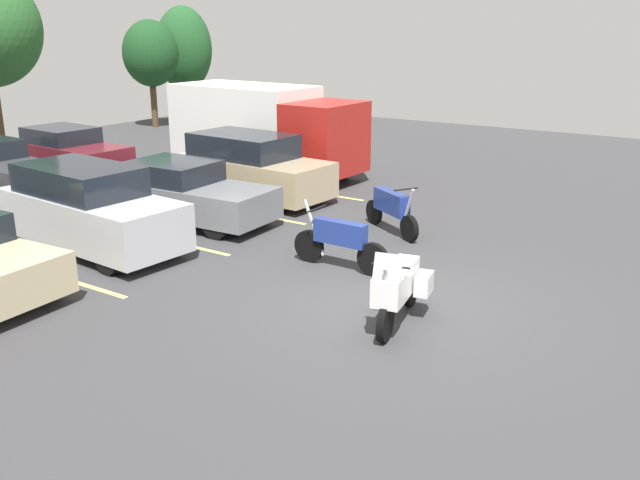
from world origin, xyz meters
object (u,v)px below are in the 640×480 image
Objects in this scene: motorcycle_touring at (398,287)px; box_truck at (264,128)px; car_grey at (183,193)px; motorcycle_third at (339,241)px; car_silver at (89,209)px; car_far_maroon at (68,152)px; car_tan at (251,167)px; motorcycle_second at (392,208)px.

motorcycle_touring is 0.33× the size of box_truck.
box_truck is at bearing 48.31° from motorcycle_touring.
box_truck is (5.44, 1.67, 0.81)m from car_grey.
motorcycle_third is 0.46× the size of car_grey.
car_silver is 8.43m from car_far_maroon.
car_grey is at bearing -1.57° from car_silver.
motorcycle_touring reaches higher than motorcycle_third.
car_silver is at bearing 110.49° from motorcycle_third.
motorcycle_third is at bearing -102.84° from car_far_maroon.
box_truck is (8.19, 1.59, 0.63)m from car_silver.
car_grey is at bearing -179.07° from car_tan.
car_grey is at bearing -162.97° from box_truck.
box_truck is (3.47, -5.40, 0.78)m from car_far_maroon.
car_silver is 5.52m from car_tan.
car_tan is at bearing 55.27° from motorcycle_third.
car_far_maroon is 6.47m from box_truck.
motorcycle_third is 9.27m from box_truck.
motorcycle_second is at bearing 29.01° from motorcycle_touring.
car_grey is (2.75, -0.08, -0.18)m from car_silver.
car_silver reaches higher than car_tan.
car_tan reaches higher than motorcycle_third.
motorcycle_third is at bearing -99.01° from car_grey.
motorcycle_third is at bearing -124.73° from car_tan.
car_tan is 1.00× the size of car_far_maroon.
motorcycle_second is 0.43× the size of car_far_maroon.
motorcycle_touring is 5.24m from motorcycle_second.
car_silver is at bearing 179.68° from car_tan.
car_far_maroon is at bearing 56.00° from car_silver.
car_silver is 1.03× the size of car_tan.
car_tan is (5.52, -0.03, -0.01)m from car_silver.
car_silver is 0.72× the size of box_truck.
car_tan reaches higher than motorcycle_second.
car_far_maroon is at bearing 72.47° from motorcycle_touring.
motorcycle_touring is 0.47× the size of car_far_maroon.
car_grey is at bearing 80.99° from motorcycle_third.
motorcycle_second is at bearing -89.88° from car_far_maroon.
car_grey is 7.33m from car_far_maroon.
car_silver is at bearing 134.12° from motorcycle_second.
car_tan is 0.70× the size of box_truck.
car_far_maroon is at bearing 77.16° from motorcycle_third.
motorcycle_third is (1.78, 2.24, -0.08)m from motorcycle_touring.
motorcycle_touring is at bearing -109.42° from car_grey.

